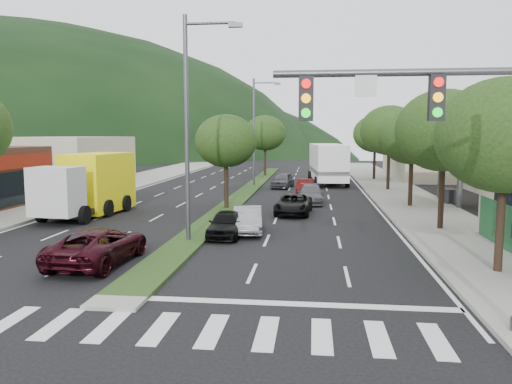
# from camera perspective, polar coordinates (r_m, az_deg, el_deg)

# --- Properties ---
(ground) EXTENTS (160.00, 160.00, 0.00)m
(ground) POSITION_cam_1_polar(r_m,az_deg,el_deg) (15.60, -15.13, -11.79)
(ground) COLOR black
(ground) RESTS_ON ground
(sidewalk_right) EXTENTS (5.00, 90.00, 0.15)m
(sidewalk_right) POSITION_cam_1_polar(r_m,az_deg,el_deg) (39.63, 16.56, -0.60)
(sidewalk_right) COLOR gray
(sidewalk_right) RESTS_ON ground
(sidewalk_left) EXTENTS (6.00, 90.00, 0.15)m
(sidewalk_left) POSITION_cam_1_polar(r_m,az_deg,el_deg) (43.22, -18.96, -0.10)
(sidewalk_left) COLOR gray
(sidewalk_left) RESTS_ON ground
(median) EXTENTS (1.60, 56.00, 0.12)m
(median) POSITION_cam_1_polar(r_m,az_deg,el_deg) (42.37, -1.06, 0.11)
(median) COLOR #253E16
(median) RESTS_ON ground
(crosswalk) EXTENTS (19.00, 2.20, 0.01)m
(crosswalk) POSITION_cam_1_polar(r_m,az_deg,el_deg) (13.87, -18.27, -14.23)
(crosswalk) COLOR silver
(crosswalk) RESTS_ON ground
(traffic_signal) EXTENTS (6.12, 0.40, 7.00)m
(traffic_signal) POSITION_cam_1_polar(r_m,az_deg,el_deg) (12.66, 22.42, 5.13)
(traffic_signal) COLOR #47494C
(traffic_signal) RESTS_ON ground
(bldg_left_far) EXTENTS (9.00, 14.00, 4.60)m
(bldg_left_far) POSITION_cam_1_polar(r_m,az_deg,el_deg) (53.75, -20.71, 3.46)
(bldg_left_far) COLOR beige
(bldg_left_far) RESTS_ON ground
(bldg_right_far) EXTENTS (10.00, 16.00, 5.20)m
(bldg_right_far) POSITION_cam_1_polar(r_m,az_deg,el_deg) (59.42, 20.15, 4.03)
(bldg_right_far) COLOR beige
(bldg_right_far) RESTS_ON ground
(tree_r_a) EXTENTS (4.60, 4.60, 6.63)m
(tree_r_a) POSITION_cam_1_polar(r_m,az_deg,el_deg) (18.85, 26.60, 5.79)
(tree_r_a) COLOR black
(tree_r_a) RESTS_ON sidewalk_right
(tree_r_b) EXTENTS (4.80, 4.80, 6.94)m
(tree_r_b) POSITION_cam_1_polar(r_m,az_deg,el_deg) (26.51, 20.70, 6.57)
(tree_r_b) COLOR black
(tree_r_b) RESTS_ON sidewalk_right
(tree_r_c) EXTENTS (4.40, 4.40, 6.48)m
(tree_r_c) POSITION_cam_1_polar(r_m,az_deg,el_deg) (34.33, 17.43, 6.12)
(tree_r_c) COLOR black
(tree_r_c) RESTS_ON sidewalk_right
(tree_r_d) EXTENTS (5.00, 5.00, 7.17)m
(tree_r_d) POSITION_cam_1_polar(r_m,az_deg,el_deg) (44.19, 15.01, 6.81)
(tree_r_d) COLOR black
(tree_r_d) RESTS_ON sidewalk_right
(tree_r_e) EXTENTS (4.60, 4.60, 6.71)m
(tree_r_e) POSITION_cam_1_polar(r_m,az_deg,el_deg) (54.11, 13.46, 6.47)
(tree_r_e) COLOR black
(tree_r_e) RESTS_ON sidewalk_right
(tree_med_near) EXTENTS (4.00, 4.00, 6.02)m
(tree_med_near) POSITION_cam_1_polar(r_m,az_deg,el_deg) (32.22, -3.44, 5.83)
(tree_med_near) COLOR black
(tree_med_near) RESTS_ON median
(tree_med_far) EXTENTS (4.80, 4.80, 6.94)m
(tree_med_far) POSITION_cam_1_polar(r_m,az_deg,el_deg) (57.99, 1.04, 6.76)
(tree_med_far) COLOR black
(tree_med_far) RESTS_ON median
(streetlight_near) EXTENTS (2.60, 0.25, 10.00)m
(streetlight_near) POSITION_cam_1_polar(r_m,az_deg,el_deg) (22.39, -7.43, 8.40)
(streetlight_near) COLOR #47494C
(streetlight_near) RESTS_ON ground
(streetlight_mid) EXTENTS (2.60, 0.25, 10.00)m
(streetlight_mid) POSITION_cam_1_polar(r_m,az_deg,el_deg) (47.04, -0.01, 7.49)
(streetlight_mid) COLOR #47494C
(streetlight_mid) RESTS_ON ground
(sedan_silver) EXTENTS (1.87, 4.07, 1.29)m
(sedan_silver) POSITION_cam_1_polar(r_m,az_deg,el_deg) (24.78, -0.98, -3.18)
(sedan_silver) COLOR gray
(sedan_silver) RESTS_ON ground
(suv_maroon) EXTENTS (2.55, 5.11, 1.39)m
(suv_maroon) POSITION_cam_1_polar(r_m,az_deg,el_deg) (19.79, -17.54, -5.85)
(suv_maroon) COLOR black
(suv_maroon) RESTS_ON ground
(car_queue_a) EXTENTS (1.49, 3.68, 1.25)m
(car_queue_a) POSITION_cam_1_polar(r_m,az_deg,el_deg) (23.82, -3.43, -3.64)
(car_queue_a) COLOR black
(car_queue_a) RESTS_ON ground
(car_queue_b) EXTENTS (1.81, 4.43, 1.29)m
(car_queue_b) POSITION_cam_1_polar(r_m,az_deg,el_deg) (35.44, 6.24, -0.26)
(car_queue_b) COLOR #4F4E54
(car_queue_b) RESTS_ON ground
(car_queue_c) EXTENTS (1.35, 3.85, 1.27)m
(car_queue_c) POSITION_cam_1_polar(r_m,az_deg,el_deg) (40.41, 5.61, 0.58)
(car_queue_c) COLOR #4E0E0D
(car_queue_c) RESTS_ON ground
(car_queue_d) EXTENTS (2.32, 4.55, 1.23)m
(car_queue_d) POSITION_cam_1_polar(r_m,az_deg,el_deg) (30.51, 4.32, -1.41)
(car_queue_d) COLOR black
(car_queue_d) RESTS_ON ground
(car_queue_e) EXTENTS (2.18, 4.25, 1.38)m
(car_queue_e) POSITION_cam_1_polar(r_m,az_deg,el_deg) (45.46, 3.07, 1.34)
(car_queue_e) COLOR #49494E
(car_queue_e) RESTS_ON ground
(box_truck) EXTENTS (3.58, 7.75, 3.70)m
(box_truck) POSITION_cam_1_polar(r_m,az_deg,el_deg) (31.52, -18.42, 0.61)
(box_truck) COLOR silver
(box_truck) RESTS_ON ground
(motorhome) EXTENTS (3.93, 10.33, 3.88)m
(motorhome) POSITION_cam_1_polar(r_m,az_deg,el_deg) (49.77, 8.19, 3.33)
(motorhome) COLOR white
(motorhome) RESTS_ON ground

